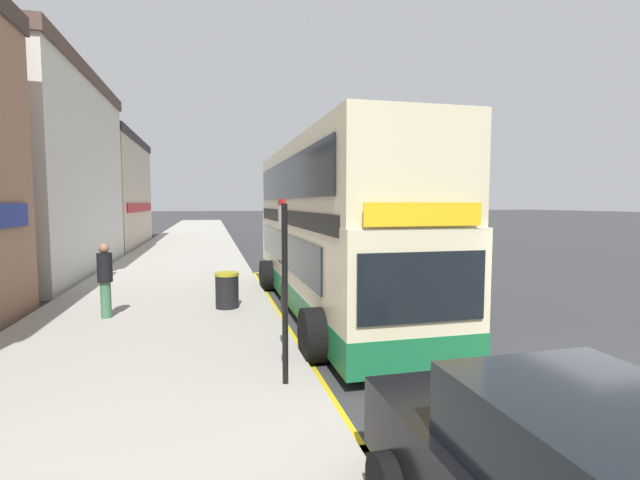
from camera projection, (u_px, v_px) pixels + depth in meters
name	position (u px, v px, depth m)	size (l,w,h in m)	color
ground_plane	(280.00, 238.00, 37.80)	(260.00, 260.00, 0.00)	#333335
pavement_near	(193.00, 238.00, 36.15)	(6.00, 76.00, 0.14)	#A39E93
double_decker_bus	(330.00, 234.00, 12.18)	(3.15, 10.98, 4.40)	beige
bus_bay_markings	(329.00, 309.00, 12.35)	(3.04, 14.01, 0.01)	gold
bus_stop_sign	(284.00, 276.00, 6.85)	(0.09, 0.51, 2.81)	black
terrace_far	(73.00, 191.00, 29.42)	(8.31, 12.15, 7.30)	beige
parked_car_black_ahead	(316.00, 229.00, 36.50)	(2.09, 4.20, 1.62)	black
pedestrian_waiting_near_sign	(105.00, 277.00, 10.78)	(0.34, 0.34, 1.79)	#3F724C
litter_bin	(227.00, 290.00, 11.85)	(0.63, 0.63, 0.94)	black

